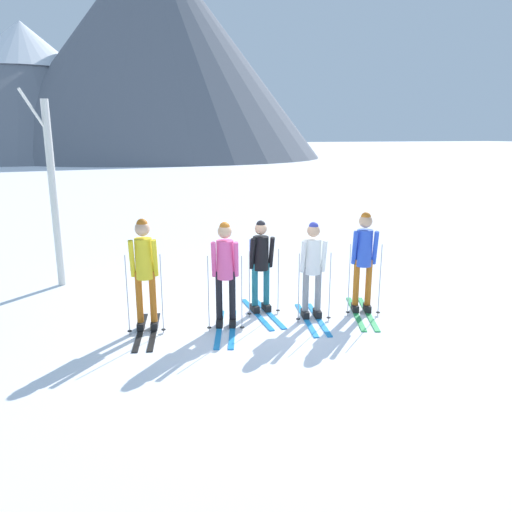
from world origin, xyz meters
TOP-DOWN VIEW (x-y plane):
  - ground_plane at (0.00, 0.00)m, footprint 400.00×400.00m
  - skier_in_yellow at (-1.91, 0.17)m, footprint 0.66×1.64m
  - skier_in_pink at (-0.65, -0.15)m, footprint 0.82×1.66m
  - skier_in_black at (0.15, 0.35)m, footprint 0.61×1.66m
  - skier_in_white at (0.89, -0.23)m, footprint 0.66×1.61m
  - skier_in_blue at (1.87, -0.27)m, footprint 0.91×1.71m
  - birch_tree_tall at (-3.32, 3.35)m, footprint 0.52×1.11m
  - mountain_ridge_distant at (2.80, 66.30)m, footprint 60.27×46.72m

SIDE VIEW (x-z plane):
  - ground_plane at x=0.00m, z-range 0.00..0.00m
  - skier_in_black at x=0.15m, z-range 0.10..1.80m
  - skier_in_white at x=0.89m, z-range 0.11..1.83m
  - skier_in_pink at x=-0.65m, z-range 0.10..1.89m
  - skier_in_yellow at x=-1.91m, z-range 0.12..1.98m
  - skier_in_blue at x=1.87m, z-range 0.13..1.97m
  - birch_tree_tall at x=-3.32m, z-range -0.03..3.99m
  - mountain_ridge_distant at x=2.80m, z-range -1.71..27.81m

